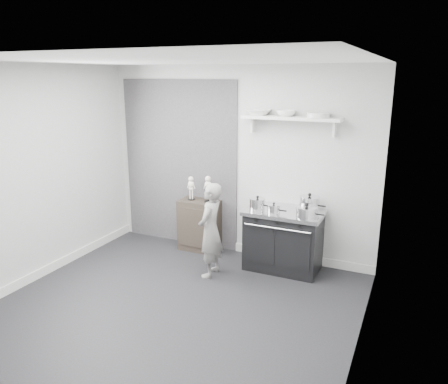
{
  "coord_description": "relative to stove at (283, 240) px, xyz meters",
  "views": [
    {
      "loc": [
        2.37,
        -3.86,
        2.56
      ],
      "look_at": [
        0.18,
        0.95,
        1.14
      ],
      "focal_mm": 35.0,
      "sensor_mm": 36.0,
      "label": 1
    }
  ],
  "objects": [
    {
      "name": "pot_back_right",
      "position": [
        0.3,
        0.11,
        0.51
      ],
      "size": [
        0.35,
        0.27,
        0.25
      ],
      "color": "silver",
      "rests_on": "stove"
    },
    {
      "name": "wall_shelf",
      "position": [
        -0.02,
        0.2,
        1.59
      ],
      "size": [
        1.3,
        0.26,
        0.24
      ],
      "color": "silver",
      "rests_on": "room_shell"
    },
    {
      "name": "pot_front_center",
      "position": [
        -0.09,
        -0.16,
        0.47
      ],
      "size": [
        0.26,
        0.17,
        0.15
      ],
      "color": "silver",
      "rests_on": "stove"
    },
    {
      "name": "room_shell",
      "position": [
        -0.9,
        -1.33,
        1.22
      ],
      "size": [
        4.02,
        3.62,
        2.71
      ],
      "color": "#BABAB8",
      "rests_on": "ground"
    },
    {
      "name": "bowl_small",
      "position": [
        -0.09,
        0.19,
        1.66
      ],
      "size": [
        0.25,
        0.25,
        0.08
      ],
      "primitive_type": "imported",
      "color": "white",
      "rests_on": "wall_shelf"
    },
    {
      "name": "skeleton_torso",
      "position": [
        -1.19,
        0.13,
        0.57
      ],
      "size": [
        0.13,
        0.08,
        0.45
      ],
      "primitive_type": null,
      "color": "silver",
      "rests_on": "side_cabinet"
    },
    {
      "name": "side_cabinet",
      "position": [
        -1.34,
        0.13,
        -0.03
      ],
      "size": [
        0.59,
        0.34,
        0.77
      ],
      "primitive_type": "cube",
      "color": "black",
      "rests_on": "ground"
    },
    {
      "name": "child",
      "position": [
        -0.8,
        -0.59,
        0.21
      ],
      "size": [
        0.32,
        0.47,
        1.25
      ],
      "primitive_type": "imported",
      "rotation": [
        0.0,
        0.0,
        -1.53
      ],
      "color": "gray",
      "rests_on": "ground"
    },
    {
      "name": "skeleton_full",
      "position": [
        -1.47,
        0.13,
        0.55
      ],
      "size": [
        0.11,
        0.07,
        0.41
      ],
      "primitive_type": null,
      "color": "silver",
      "rests_on": "side_cabinet"
    },
    {
      "name": "bowl_large",
      "position": [
        -0.46,
        0.19,
        1.66
      ],
      "size": [
        0.32,
        0.32,
        0.08
      ],
      "primitive_type": "imported",
      "color": "white",
      "rests_on": "wall_shelf"
    },
    {
      "name": "pot_front_right",
      "position": [
        0.34,
        -0.17,
        0.48
      ],
      "size": [
        0.36,
        0.27,
        0.19
      ],
      "color": "silver",
      "rests_on": "stove"
    },
    {
      "name": "pot_front_left",
      "position": [
        -0.34,
        -0.11,
        0.49
      ],
      "size": [
        0.3,
        0.21,
        0.2
      ],
      "color": "silver",
      "rests_on": "stove"
    },
    {
      "name": "ground",
      "position": [
        -0.82,
        -1.48,
        -0.42
      ],
      "size": [
        4.0,
        4.0,
        0.0
      ],
      "primitive_type": "plane",
      "color": "black",
      "rests_on": "ground"
    },
    {
      "name": "stove",
      "position": [
        0.0,
        0.0,
        0.0
      ],
      "size": [
        1.03,
        0.64,
        0.82
      ],
      "color": "black",
      "rests_on": "ground"
    },
    {
      "name": "plate_stack",
      "position": [
        0.34,
        0.19,
        1.65
      ],
      "size": [
        0.29,
        0.29,
        0.06
      ],
      "primitive_type": "cylinder",
      "color": "silver",
      "rests_on": "wall_shelf"
    }
  ]
}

